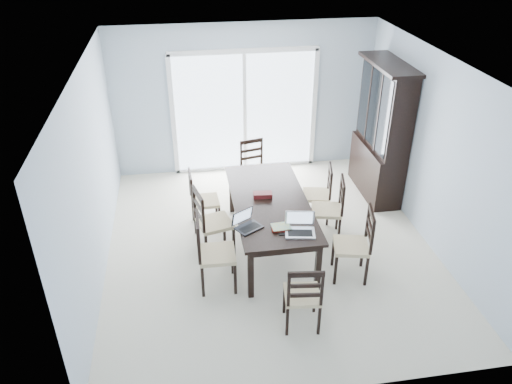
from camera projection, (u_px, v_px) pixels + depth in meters
floor at (269, 246)px, 7.11m from camera, size 5.00×5.00×0.00m
ceiling at (273, 65)px, 5.81m from camera, size 5.00×5.00×0.00m
back_wall at (244, 99)px, 8.59m from camera, size 4.50×0.02×2.60m
wall_left at (92, 177)px, 6.15m from camera, size 0.02×5.00×2.60m
wall_right at (434, 152)px, 6.76m from camera, size 0.02×5.00×2.60m
balcony at (238, 147)px, 10.12m from camera, size 4.50×2.00×0.10m
railing at (232, 102)px, 10.68m from camera, size 4.50×0.06×1.10m
dining_table at (270, 205)px, 6.77m from camera, size 1.00×2.20×0.75m
china_hutch at (381, 133)px, 7.92m from camera, size 0.50×1.38×2.20m
sliding_door at (245, 112)px, 8.68m from camera, size 2.52×0.05×2.18m
chair_left_near at (209, 245)px, 6.07m from camera, size 0.47×0.45×1.18m
chair_left_mid at (207, 216)px, 6.66m from camera, size 0.54×0.53×1.16m
chair_left_far at (199, 194)px, 7.26m from camera, size 0.42×0.41×1.05m
chair_right_near at (360, 237)px, 6.25m from camera, size 0.52×0.51×1.14m
chair_right_mid at (334, 202)px, 7.03m from camera, size 0.50×0.49×1.08m
chair_right_far at (323, 188)px, 7.45m from camera, size 0.47×0.46×1.03m
chair_end_near at (304, 291)px, 5.45m from camera, size 0.44×0.45×1.05m
chair_end_far at (254, 162)px, 8.15m from camera, size 0.48×0.49×1.07m
laptop_dark at (249, 225)px, 6.13m from camera, size 0.38×0.35×0.22m
laptop_silver at (300, 229)px, 6.03m from camera, size 0.40×0.31×0.25m
book_stack at (280, 227)px, 6.14m from camera, size 0.24×0.19×0.04m
cell_phone at (283, 234)px, 6.04m from camera, size 0.10×0.05×0.01m
game_box at (263, 195)px, 6.80m from camera, size 0.27×0.15×0.06m
hot_tub at (191, 124)px, 9.87m from camera, size 1.74×1.56×0.88m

